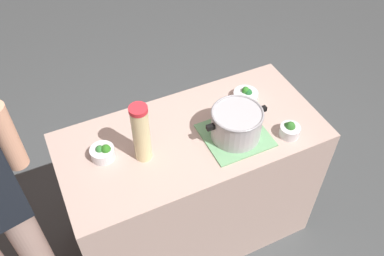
{
  "coord_description": "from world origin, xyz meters",
  "views": [
    {
      "loc": [
        0.6,
        1.27,
        2.43
      ],
      "look_at": [
        0.0,
        0.0,
        0.95
      ],
      "focal_mm": 38.92,
      "sensor_mm": 36.0,
      "label": 1
    }
  ],
  "objects_px": {
    "cooking_pot": "(236,123)",
    "broccoli_bowl_back": "(290,129)",
    "broccoli_bowl_center": "(246,95)",
    "lemonade_pitcher": "(141,133)",
    "broccoli_bowl_front": "(103,152)"
  },
  "relations": [
    {
      "from": "broccoli_bowl_front",
      "to": "broccoli_bowl_back",
      "type": "height_order",
      "value": "broccoli_bowl_back"
    },
    {
      "from": "broccoli_bowl_front",
      "to": "broccoli_bowl_back",
      "type": "bearing_deg",
      "value": 163.89
    },
    {
      "from": "lemonade_pitcher",
      "to": "broccoli_bowl_back",
      "type": "distance_m",
      "value": 0.74
    },
    {
      "from": "broccoli_bowl_center",
      "to": "broccoli_bowl_back",
      "type": "height_order",
      "value": "broccoli_bowl_back"
    },
    {
      "from": "lemonade_pitcher",
      "to": "broccoli_bowl_center",
      "type": "distance_m",
      "value": 0.67
    },
    {
      "from": "cooking_pot",
      "to": "broccoli_bowl_center",
      "type": "distance_m",
      "value": 0.29
    },
    {
      "from": "broccoli_bowl_front",
      "to": "broccoli_bowl_center",
      "type": "height_order",
      "value": "broccoli_bowl_front"
    },
    {
      "from": "lemonade_pitcher",
      "to": "broccoli_bowl_back",
      "type": "xyz_separation_m",
      "value": [
        -0.7,
        0.18,
        -0.13
      ]
    },
    {
      "from": "lemonade_pitcher",
      "to": "broccoli_bowl_back",
      "type": "relative_size",
      "value": 3.13
    },
    {
      "from": "cooking_pot",
      "to": "lemonade_pitcher",
      "type": "distance_m",
      "value": 0.47
    },
    {
      "from": "broccoli_bowl_center",
      "to": "broccoli_bowl_back",
      "type": "bearing_deg",
      "value": 100.63
    },
    {
      "from": "broccoli_bowl_front",
      "to": "broccoli_bowl_back",
      "type": "xyz_separation_m",
      "value": [
        -0.88,
        0.25,
        0.0
      ]
    },
    {
      "from": "broccoli_bowl_back",
      "to": "broccoli_bowl_front",
      "type": "bearing_deg",
      "value": -16.11
    },
    {
      "from": "broccoli_bowl_front",
      "to": "broccoli_bowl_center",
      "type": "relative_size",
      "value": 0.87
    },
    {
      "from": "cooking_pot",
      "to": "broccoli_bowl_back",
      "type": "xyz_separation_m",
      "value": [
        -0.25,
        0.11,
        -0.05
      ]
    }
  ]
}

